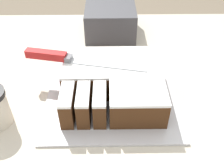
{
  "coord_description": "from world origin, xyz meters",
  "views": [
    {
      "loc": [
        -0.0,
        -0.48,
        1.39
      ],
      "look_at": [
        0.01,
        0.05,
        0.94
      ],
      "focal_mm": 42.0,
      "sensor_mm": 36.0,
      "label": 1
    }
  ],
  "objects_px": {
    "cake": "(114,83)",
    "storage_box": "(111,20)",
    "cake_board": "(112,96)",
    "knife": "(60,57)"
  },
  "relations": [
    {
      "from": "cake",
      "to": "knife",
      "type": "height_order",
      "value": "knife"
    },
    {
      "from": "cake_board",
      "to": "storage_box",
      "type": "distance_m",
      "value": 0.36
    },
    {
      "from": "cake_board",
      "to": "knife",
      "type": "bearing_deg",
      "value": 157.31
    },
    {
      "from": "cake_board",
      "to": "cake",
      "type": "bearing_deg",
      "value": 43.25
    },
    {
      "from": "cake",
      "to": "storage_box",
      "type": "height_order",
      "value": "storage_box"
    },
    {
      "from": "knife",
      "to": "storage_box",
      "type": "relative_size",
      "value": 1.75
    },
    {
      "from": "knife",
      "to": "storage_box",
      "type": "xyz_separation_m",
      "value": [
        0.14,
        0.29,
        -0.04
      ]
    },
    {
      "from": "storage_box",
      "to": "knife",
      "type": "bearing_deg",
      "value": -115.08
    },
    {
      "from": "cake",
      "to": "storage_box",
      "type": "bearing_deg",
      "value": 90.71
    },
    {
      "from": "cake_board",
      "to": "cake",
      "type": "height_order",
      "value": "cake"
    }
  ]
}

